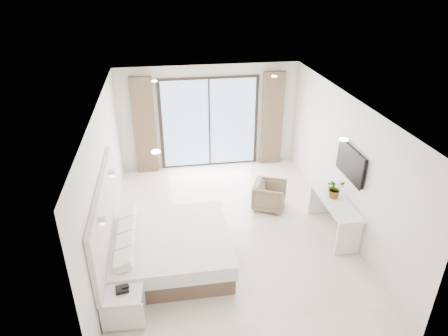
{
  "coord_description": "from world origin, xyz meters",
  "views": [
    {
      "loc": [
        -1.18,
        -6.61,
        4.85
      ],
      "look_at": [
        -0.04,
        0.4,
        1.23
      ],
      "focal_mm": 32.0,
      "sensor_mm": 36.0,
      "label": 1
    }
  ],
  "objects_px": {
    "bed": "(169,249)",
    "armchair": "(270,194)",
    "nightstand": "(124,307)",
    "console_desk": "(334,209)"
  },
  "relations": [
    {
      "from": "bed",
      "to": "armchair",
      "type": "distance_m",
      "value": 2.73
    },
    {
      "from": "nightstand",
      "to": "armchair",
      "type": "relative_size",
      "value": 0.91
    },
    {
      "from": "nightstand",
      "to": "console_desk",
      "type": "distance_m",
      "value": 4.34
    },
    {
      "from": "nightstand",
      "to": "armchair",
      "type": "bearing_deg",
      "value": 45.76
    },
    {
      "from": "bed",
      "to": "nightstand",
      "type": "relative_size",
      "value": 3.42
    },
    {
      "from": "nightstand",
      "to": "armchair",
      "type": "xyz_separation_m",
      "value": [
        2.99,
        2.75,
        0.07
      ]
    },
    {
      "from": "bed",
      "to": "console_desk",
      "type": "height_order",
      "value": "console_desk"
    },
    {
      "from": "nightstand",
      "to": "console_desk",
      "type": "height_order",
      "value": "console_desk"
    },
    {
      "from": "bed",
      "to": "armchair",
      "type": "bearing_deg",
      "value": 33.84
    },
    {
      "from": "console_desk",
      "to": "armchair",
      "type": "relative_size",
      "value": 2.31
    }
  ]
}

